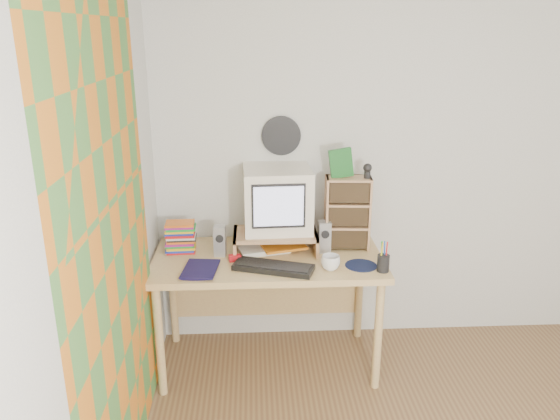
{
  "coord_description": "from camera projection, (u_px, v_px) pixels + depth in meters",
  "views": [
    {
      "loc": [
        -1.11,
        -1.69,
        2.08
      ],
      "look_at": [
        -0.96,
        1.33,
        1.07
      ],
      "focal_mm": 35.0,
      "sensor_mm": 36.0,
      "label": 1
    }
  ],
  "objects": [
    {
      "name": "back_wall",
      "position": [
        422.0,
        161.0,
        3.58
      ],
      "size": [
        3.5,
        0.0,
        3.5
      ],
      "primitive_type": "plane",
      "rotation": [
        1.57,
        0.0,
        0.0
      ],
      "color": "silver",
      "rests_on": "floor"
    },
    {
      "name": "left_wall",
      "position": [
        66.0,
        288.0,
        1.84
      ],
      "size": [
        0.0,
        3.5,
        3.5
      ],
      "primitive_type": "plane",
      "rotation": [
        1.57,
        0.0,
        1.57
      ],
      "color": "silver",
      "rests_on": "floor"
    },
    {
      "name": "curtain",
      "position": [
        114.0,
        258.0,
        2.33
      ],
      "size": [
        0.0,
        2.2,
        2.2
      ],
      "primitive_type": "plane",
      "rotation": [
        1.57,
        0.0,
        1.57
      ],
      "color": "#CA6E1C",
      "rests_on": "left_wall"
    },
    {
      "name": "wall_disc",
      "position": [
        281.0,
        136.0,
        3.46
      ],
      "size": [
        0.25,
        0.02,
        0.25
      ],
      "primitive_type": "cylinder",
      "rotation": [
        1.57,
        0.0,
        0.0
      ],
      "color": "black",
      "rests_on": "back_wall"
    },
    {
      "name": "desk",
      "position": [
        268.0,
        272.0,
        3.44
      ],
      "size": [
        1.4,
        0.7,
        0.75
      ],
      "color": "#D8BF74",
      "rests_on": "floor"
    },
    {
      "name": "monitor_riser",
      "position": [
        275.0,
        236.0,
        3.41
      ],
      "size": [
        0.52,
        0.3,
        0.12
      ],
      "color": "tan",
      "rests_on": "desk"
    },
    {
      "name": "crt_monitor",
      "position": [
        277.0,
        200.0,
        3.38
      ],
      "size": [
        0.43,
        0.43,
        0.39
      ],
      "primitive_type": "cube",
      "rotation": [
        0.0,
        0.0,
        0.04
      ],
      "color": "white",
      "rests_on": "monitor_riser"
    },
    {
      "name": "speaker_left",
      "position": [
        220.0,
        241.0,
        3.33
      ],
      "size": [
        0.08,
        0.08,
        0.19
      ],
      "primitive_type": "cube",
      "rotation": [
        0.0,
        0.0,
        -0.09
      ],
      "color": "#9E9EA2",
      "rests_on": "desk"
    },
    {
      "name": "speaker_right",
      "position": [
        324.0,
        237.0,
        3.39
      ],
      "size": [
        0.08,
        0.08,
        0.2
      ],
      "primitive_type": "cube",
      "rotation": [
        0.0,
        0.0,
        0.04
      ],
      "color": "#9E9EA2",
      "rests_on": "desk"
    },
    {
      "name": "keyboard",
      "position": [
        273.0,
        267.0,
        3.15
      ],
      "size": [
        0.49,
        0.29,
        0.03
      ],
      "primitive_type": "cube",
      "rotation": [
        0.0,
        0.0,
        -0.32
      ],
      "color": "black",
      "rests_on": "desk"
    },
    {
      "name": "dvd_stack",
      "position": [
        181.0,
        233.0,
        3.38
      ],
      "size": [
        0.18,
        0.13,
        0.25
      ],
      "primitive_type": null,
      "rotation": [
        0.0,
        0.0,
        0.04
      ],
      "color": "brown",
      "rests_on": "desk"
    },
    {
      "name": "cd_rack",
      "position": [
        348.0,
        213.0,
        3.4
      ],
      "size": [
        0.29,
        0.17,
        0.46
      ],
      "primitive_type": "cube",
      "rotation": [
        0.0,
        0.0,
        -0.08
      ],
      "color": "tan",
      "rests_on": "desk"
    },
    {
      "name": "mug",
      "position": [
        331.0,
        263.0,
        3.15
      ],
      "size": [
        0.14,
        0.14,
        0.09
      ],
      "primitive_type": "imported",
      "rotation": [
        0.0,
        0.0,
        -0.29
      ],
      "color": "white",
      "rests_on": "desk"
    },
    {
      "name": "diary",
      "position": [
        184.0,
        267.0,
        3.14
      ],
      "size": [
        0.25,
        0.2,
        0.05
      ],
      "primitive_type": "imported",
      "rotation": [
        0.0,
        0.0,
        -0.11
      ],
      "color": "#15103D",
      "rests_on": "desk"
    },
    {
      "name": "mousepad",
      "position": [
        361.0,
        265.0,
        3.21
      ],
      "size": [
        0.19,
        0.19,
        0.0
      ],
      "primitive_type": "cylinder",
      "rotation": [
        0.0,
        0.0,
        -0.0
      ],
      "color": "#101B37",
      "rests_on": "desk"
    },
    {
      "name": "pen_cup",
      "position": [
        383.0,
        260.0,
        3.12
      ],
      "size": [
        0.07,
        0.07,
        0.14
      ],
      "primitive_type": null,
      "rotation": [
        0.0,
        0.0,
        0.03
      ],
      "color": "black",
      "rests_on": "desk"
    },
    {
      "name": "papers",
      "position": [
        270.0,
        246.0,
        3.44
      ],
      "size": [
        0.36,
        0.3,
        0.04
      ],
      "primitive_type": null,
      "rotation": [
        0.0,
        0.0,
        0.27
      ],
      "color": "white",
      "rests_on": "desk"
    },
    {
      "name": "red_box",
      "position": [
        235.0,
        258.0,
        3.27
      ],
      "size": [
        0.08,
        0.06,
        0.04
      ],
      "primitive_type": "cube",
      "rotation": [
        0.0,
        0.0,
        0.18
      ],
      "color": "red",
      "rests_on": "desk"
    },
    {
      "name": "game_box",
      "position": [
        341.0,
        163.0,
        3.3
      ],
      "size": [
        0.14,
        0.04,
        0.18
      ],
      "primitive_type": "cube",
      "rotation": [
        0.0,
        0.0,
        0.07
      ],
      "color": "#1B5F24",
      "rests_on": "cd_rack"
    },
    {
      "name": "webcam",
      "position": [
        367.0,
        171.0,
        3.3
      ],
      "size": [
        0.05,
        0.05,
        0.09
      ],
      "primitive_type": null,
      "rotation": [
        0.0,
        0.0,
        -0.01
      ],
      "color": "black",
      "rests_on": "cd_rack"
    }
  ]
}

